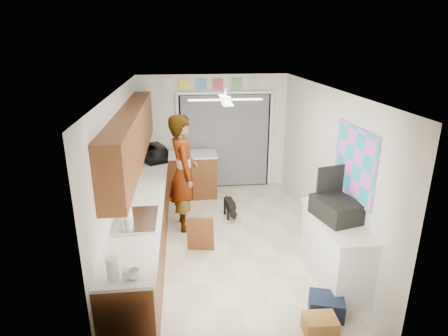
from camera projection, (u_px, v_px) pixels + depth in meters
name	position (u px, v px, depth m)	size (l,w,h in m)	color
floor	(227.00, 240.00, 6.27)	(5.00, 5.00, 0.00)	beige
ceiling	(227.00, 90.00, 5.45)	(5.00, 5.00, 0.00)	white
wall_back	(213.00, 133.00, 8.21)	(3.20, 3.20, 0.00)	silver
wall_front	(258.00, 258.00, 3.51)	(3.20, 3.20, 0.00)	silver
wall_left	(123.00, 174.00, 5.69)	(5.00, 5.00, 0.00)	silver
wall_right	(325.00, 167.00, 6.02)	(5.00, 5.00, 0.00)	silver
left_base_cabinets	(146.00, 220.00, 5.98)	(0.60, 4.80, 0.90)	#5F2F16
left_countertop	(145.00, 193.00, 5.83)	(0.62, 4.80, 0.04)	white
upper_cabinets	(132.00, 136.00, 5.72)	(0.32, 4.00, 0.80)	#5F2F16
sink_basin	(138.00, 220.00, 4.88)	(0.50, 0.76, 0.06)	silver
faucet	(122.00, 215.00, 4.83)	(0.03, 0.03, 0.22)	silver
peninsula_base	(192.00, 175.00, 7.95)	(1.00, 0.60, 0.90)	#5F2F16
peninsula_top	(192.00, 154.00, 7.79)	(1.04, 0.64, 0.04)	white
back_opening_recess	(225.00, 141.00, 8.27)	(2.00, 0.06, 2.10)	black
curtain_panel	(225.00, 142.00, 8.23)	(1.90, 0.03, 2.05)	slate
door_trim_left	(179.00, 143.00, 8.13)	(0.06, 0.04, 2.10)	white
door_trim_right	(270.00, 141.00, 8.35)	(0.06, 0.04, 2.10)	white
door_trim_head	(225.00, 93.00, 7.89)	(2.10, 0.04, 0.06)	white
header_frame_0	(184.00, 84.00, 7.77)	(0.22, 0.02, 0.22)	#E4E04C
header_frame_1	(201.00, 84.00, 7.81)	(0.22, 0.02, 0.22)	#479BBF
header_frame_2	(218.00, 84.00, 7.84)	(0.22, 0.02, 0.22)	#BC4656
header_frame_3	(237.00, 84.00, 7.89)	(0.22, 0.02, 0.22)	#6EB064
header_frame_4	(255.00, 84.00, 7.93)	(0.22, 0.02, 0.22)	beige
route66_sign	(167.00, 85.00, 7.74)	(0.22, 0.02, 0.26)	silver
right_counter_base	(334.00, 250.00, 5.13)	(0.50, 1.40, 0.90)	white
right_counter_top	(337.00, 220.00, 4.98)	(0.54, 1.44, 0.04)	white
abstract_painting	(354.00, 162.00, 4.95)	(0.03, 1.15, 0.95)	#FF5DE5
ceiling_fan	(225.00, 100.00, 5.70)	(1.14, 1.14, 0.24)	white
microwave	(154.00, 154.00, 7.24)	(0.56, 0.38, 0.31)	black
soap_bottle	(128.00, 212.00, 4.83)	(0.11, 0.11, 0.29)	silver
cup	(134.00, 274.00, 3.70)	(0.13, 0.13, 0.10)	white
jar_b	(126.00, 275.00, 3.70)	(0.07, 0.07, 0.11)	silver
paper_towel_roll	(112.00, 269.00, 3.66)	(0.12, 0.12, 0.26)	white
suitcase	(336.00, 209.00, 4.94)	(0.47, 0.62, 0.27)	black
suitcase_rim	(336.00, 216.00, 4.97)	(0.44, 0.58, 0.02)	yellow
suitcase_lid	(330.00, 183.00, 5.13)	(0.42, 0.03, 0.50)	black
cardboard_box	(320.00, 326.00, 4.25)	(0.37, 0.28, 0.23)	#AC7736
navy_crate	(326.00, 306.00, 4.55)	(0.41, 0.34, 0.25)	black
cabinet_door_panel	(200.00, 234.00, 5.83)	(0.43, 0.03, 0.64)	#5F2F16
man	(183.00, 173.00, 6.42)	(0.74, 0.49, 2.04)	white
dog	(230.00, 207.00, 7.04)	(0.21, 0.49, 0.39)	black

